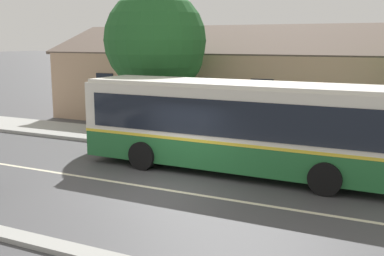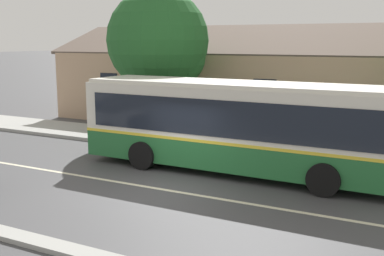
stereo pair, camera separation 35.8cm
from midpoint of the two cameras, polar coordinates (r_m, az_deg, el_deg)
The scene contains 8 objects.
ground_plane at distance 14.85m, azimuth -3.13°, elevation -7.24°, with size 300.00×300.00×0.00m, color #424244.
sidewalk_far at distance 20.03m, azimuth 5.71°, elevation -2.41°, with size 60.00×3.00×0.15m, color #9E9E99.
curb_near at distance 11.28m, azimuth -15.95°, elevation -13.15°, with size 60.00×0.50×0.12m, color #9E9E99.
lane_divider_stripe at distance 14.85m, azimuth -3.13°, elevation -7.22°, with size 60.00×0.16×0.01m, color beige.
community_building at distance 26.79m, azimuth 12.11°, elevation 4.81°, with size 26.15×8.90×6.36m.
transit_bus at distance 16.45m, azimuth 5.76°, elevation 0.45°, with size 10.93×2.84×3.10m.
bench_by_building at distance 21.63m, azimuth -4.67°, elevation -0.11°, with size 1.70×0.51×0.94m.
street_tree_secondary at distance 22.13m, azimuth -3.24°, elevation 9.98°, with size 4.65×4.65×6.82m.
Camera 2 is at (7.46, -12.05, 4.48)m, focal length 45.00 mm.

